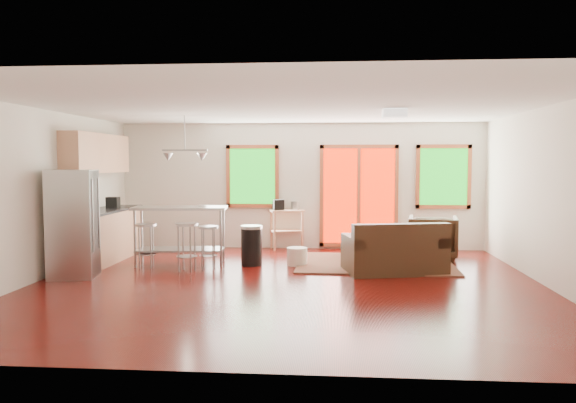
# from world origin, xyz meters

# --- Properties ---
(floor) EXTENTS (7.50, 7.00, 0.02)m
(floor) POSITION_xyz_m (0.00, 0.00, -0.01)
(floor) COLOR #370503
(floor) RESTS_ON ground
(ceiling) EXTENTS (7.50, 7.00, 0.02)m
(ceiling) POSITION_xyz_m (0.00, 0.00, 2.61)
(ceiling) COLOR white
(ceiling) RESTS_ON ground
(back_wall) EXTENTS (7.50, 0.02, 2.60)m
(back_wall) POSITION_xyz_m (0.00, 3.51, 1.30)
(back_wall) COLOR silver
(back_wall) RESTS_ON ground
(left_wall) EXTENTS (0.02, 7.00, 2.60)m
(left_wall) POSITION_xyz_m (-3.76, 0.00, 1.30)
(left_wall) COLOR silver
(left_wall) RESTS_ON ground
(right_wall) EXTENTS (0.02, 7.00, 2.60)m
(right_wall) POSITION_xyz_m (3.76, 0.00, 1.30)
(right_wall) COLOR silver
(right_wall) RESTS_ON ground
(front_wall) EXTENTS (7.50, 0.02, 2.60)m
(front_wall) POSITION_xyz_m (0.00, -3.51, 1.30)
(front_wall) COLOR silver
(front_wall) RESTS_ON ground
(window_left) EXTENTS (1.10, 0.05, 1.30)m
(window_left) POSITION_xyz_m (-1.00, 3.46, 1.50)
(window_left) COLOR #0C560D
(window_left) RESTS_ON back_wall
(french_doors) EXTENTS (1.60, 0.05, 2.10)m
(french_doors) POSITION_xyz_m (1.20, 3.46, 1.10)
(french_doors) COLOR #B11100
(french_doors) RESTS_ON back_wall
(window_right) EXTENTS (1.10, 0.05, 1.30)m
(window_right) POSITION_xyz_m (2.90, 3.46, 1.50)
(window_right) COLOR #0C560D
(window_right) RESTS_ON back_wall
(rug) EXTENTS (2.74, 2.14, 0.03)m
(rug) POSITION_xyz_m (1.42, 1.75, 0.01)
(rug) COLOR #4A5931
(rug) RESTS_ON floor
(loveseat) EXTENTS (1.72, 1.21, 0.83)m
(loveseat) POSITION_xyz_m (1.68, 1.01, 0.33)
(loveseat) COLOR black
(loveseat) RESTS_ON floor
(coffee_table) EXTENTS (1.23, 1.01, 0.43)m
(coffee_table) POSITION_xyz_m (1.89, 1.69, 0.37)
(coffee_table) COLOR #37120C
(coffee_table) RESTS_ON floor
(armchair) EXTENTS (0.98, 0.94, 0.89)m
(armchair) POSITION_xyz_m (2.52, 2.37, 0.44)
(armchair) COLOR black
(armchair) RESTS_ON floor
(ottoman) EXTENTS (0.67, 0.67, 0.42)m
(ottoman) POSITION_xyz_m (1.19, 2.45, 0.21)
(ottoman) COLOR black
(ottoman) RESTS_ON floor
(pouf) EXTENTS (0.40, 0.40, 0.31)m
(pouf) POSITION_xyz_m (0.06, 1.53, 0.15)
(pouf) COLOR #F2E6CF
(pouf) RESTS_ON floor
(vase) EXTENTS (0.21, 0.22, 0.34)m
(vase) POSITION_xyz_m (1.85, 1.71, 0.53)
(vase) COLOR silver
(vase) RESTS_ON coffee_table
(book) EXTENTS (0.22, 0.10, 0.31)m
(book) POSITION_xyz_m (2.09, 1.80, 0.55)
(book) COLOR #662C13
(book) RESTS_ON coffee_table
(cabinets) EXTENTS (0.64, 2.24, 2.30)m
(cabinets) POSITION_xyz_m (-3.49, 1.70, 0.93)
(cabinets) COLOR tan
(cabinets) RESTS_ON floor
(refrigerator) EXTENTS (0.78, 0.76, 1.68)m
(refrigerator) POSITION_xyz_m (-3.34, 0.26, 0.84)
(refrigerator) COLOR #B7BABC
(refrigerator) RESTS_ON floor
(island) EXTENTS (1.67, 0.81, 1.02)m
(island) POSITION_xyz_m (-1.98, 1.44, 0.70)
(island) COLOR #B7BABC
(island) RESTS_ON floor
(cup) EXTENTS (0.15, 0.12, 0.13)m
(cup) POSITION_xyz_m (-1.59, 1.44, 1.02)
(cup) COLOR white
(cup) RESTS_ON island
(bar_stool_a) EXTENTS (0.40, 0.40, 0.75)m
(bar_stool_a) POSITION_xyz_m (-2.49, 1.14, 0.56)
(bar_stool_a) COLOR #B7BABC
(bar_stool_a) RESTS_ON floor
(bar_stool_b) EXTENTS (0.42, 0.42, 0.80)m
(bar_stool_b) POSITION_xyz_m (-1.72, 0.86, 0.59)
(bar_stool_b) COLOR #B7BABC
(bar_stool_b) RESTS_ON floor
(bar_stool_c) EXTENTS (0.36, 0.36, 0.72)m
(bar_stool_c) POSITION_xyz_m (-1.42, 1.12, 0.54)
(bar_stool_c) COLOR #B7BABC
(bar_stool_c) RESTS_ON floor
(trash_can) EXTENTS (0.41, 0.41, 0.70)m
(trash_can) POSITION_xyz_m (-0.73, 1.48, 0.35)
(trash_can) COLOR black
(trash_can) RESTS_ON floor
(kitchen_cart) EXTENTS (0.77, 0.62, 1.03)m
(kitchen_cart) POSITION_xyz_m (-0.30, 3.34, 0.70)
(kitchen_cart) COLOR tan
(kitchen_cart) RESTS_ON floor
(ceiling_flush) EXTENTS (0.35, 0.35, 0.12)m
(ceiling_flush) POSITION_xyz_m (1.60, 0.60, 2.53)
(ceiling_flush) COLOR white
(ceiling_flush) RESTS_ON ceiling
(pendant_light) EXTENTS (0.80, 0.18, 0.79)m
(pendant_light) POSITION_xyz_m (-1.90, 1.50, 1.90)
(pendant_light) COLOR gray
(pendant_light) RESTS_ON ceiling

